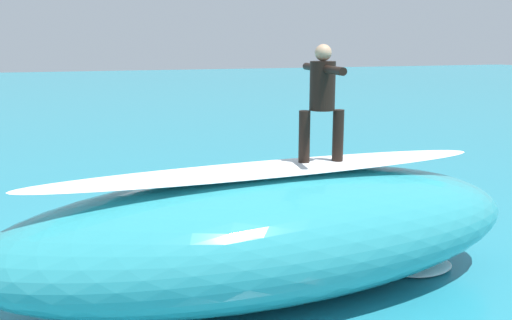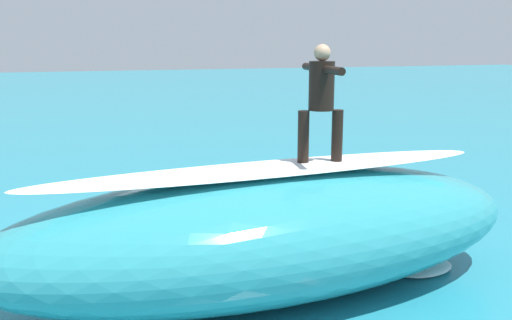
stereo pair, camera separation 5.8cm
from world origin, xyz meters
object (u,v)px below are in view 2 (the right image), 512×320
Objects in this scene: surfboard_riding at (320,165)px; surfboard_paddling at (217,196)px; surfer_riding at (321,95)px; surfer_paddling at (222,188)px.

surfboard_riding is 5.33m from surfboard_paddling.
surfboard_riding is 0.98m from surfer_riding.
surfboard_paddling is at bearing -81.17° from surfboard_riding.
surfer_riding reaches higher than surfer_paddling.
surfer_paddling is (0.10, -5.01, -2.54)m from surfer_riding.
surfboard_riding is at bearing 103.60° from surfboard_paddling.
surfboard_paddling is at bearing -81.17° from surfer_riding.
surfer_riding is 5.62m from surfer_paddling.
surfer_paddling is at bearing -82.54° from surfer_riding.
surfboard_riding reaches higher than surfer_paddling.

